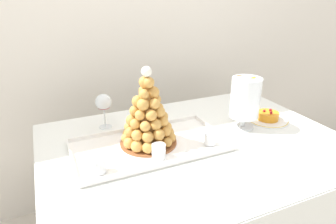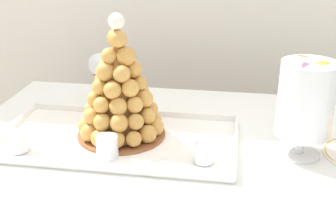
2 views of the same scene
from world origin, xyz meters
TOP-DOWN VIEW (x-y plane):
  - backdrop_wall at (0.00, 0.81)m, footprint 4.80×0.10m
  - buffet_table at (0.00, 0.00)m, footprint 1.32×0.96m
  - serving_tray at (-0.20, 0.04)m, footprint 0.64×0.35m
  - croquembouche at (-0.20, 0.06)m, footprint 0.24×0.24m
  - dessert_cup_left at (-0.44, -0.07)m, footprint 0.05×0.05m
  - dessert_cup_mid_left at (-0.20, -0.07)m, footprint 0.06×0.06m
  - dessert_cup_centre at (0.04, -0.05)m, footprint 0.05×0.05m
  - macaron_goblet at (0.28, 0.04)m, footprint 0.14×0.14m
  - fruit_tart_plate at (0.45, 0.05)m, footprint 0.21×0.21m
  - wine_glass at (-0.33, 0.31)m, footprint 0.08×0.08m

SIDE VIEW (x-z plane):
  - buffet_table at x=0.00m, z-range 0.28..1.02m
  - serving_tray at x=-0.20m, z-range 0.74..0.76m
  - fruit_tart_plate at x=0.45m, z-range 0.73..0.79m
  - dessert_cup_centre at x=0.04m, z-range 0.75..0.80m
  - dessert_cup_left at x=-0.44m, z-range 0.75..0.80m
  - dessert_cup_mid_left at x=-0.20m, z-range 0.75..0.81m
  - wine_glass at x=-0.33m, z-range 0.78..0.95m
  - croquembouche at x=-0.20m, z-range 0.71..1.05m
  - macaron_goblet at x=0.28m, z-range 0.76..1.03m
  - backdrop_wall at x=0.00m, z-range 0.00..2.50m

